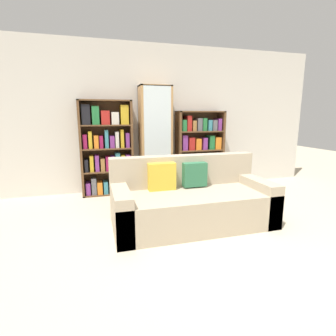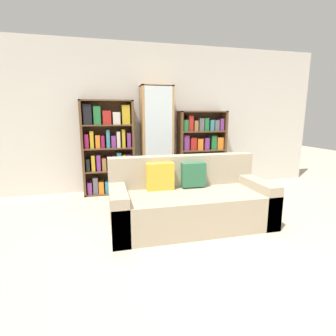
# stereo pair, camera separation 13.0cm
# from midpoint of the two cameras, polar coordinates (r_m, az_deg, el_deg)

# --- Properties ---
(ground_plane) EXTENTS (16.00, 16.00, 0.00)m
(ground_plane) POSITION_cam_midpoint_polar(r_m,az_deg,el_deg) (3.06, 9.99, -16.26)
(ground_plane) COLOR beige
(wall_back) EXTENTS (6.37, 0.06, 2.70)m
(wall_back) POSITION_cam_midpoint_polar(r_m,az_deg,el_deg) (5.12, -2.11, 10.70)
(wall_back) COLOR beige
(wall_back) RESTS_ON ground
(couch) EXTENTS (2.04, 0.93, 0.87)m
(couch) POSITION_cam_midpoint_polar(r_m,az_deg,el_deg) (3.48, 3.93, -7.25)
(couch) COLOR tan
(couch) RESTS_ON ground
(bookshelf_left) EXTENTS (0.91, 0.32, 1.67)m
(bookshelf_left) POSITION_cam_midpoint_polar(r_m,az_deg,el_deg) (4.81, -13.93, 3.99)
(bookshelf_left) COLOR brown
(bookshelf_left) RESTS_ON ground
(display_cabinet) EXTENTS (0.57, 0.36, 1.94)m
(display_cabinet) POSITION_cam_midpoint_polar(r_m,az_deg,el_deg) (4.89, -3.53, 6.06)
(display_cabinet) COLOR #AD7F4C
(display_cabinet) RESTS_ON ground
(bookshelf_right) EXTENTS (0.93, 0.32, 1.49)m
(bookshelf_right) POSITION_cam_midpoint_polar(r_m,az_deg,el_deg) (5.20, 6.17, 3.61)
(bookshelf_right) COLOR brown
(bookshelf_right) RESTS_ON ground
(wine_bottle) EXTENTS (0.08, 0.08, 0.37)m
(wine_bottle) POSITION_cam_midpoint_polar(r_m,az_deg,el_deg) (4.47, 7.09, -5.08)
(wine_bottle) COLOR #143819
(wine_bottle) RESTS_ON ground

